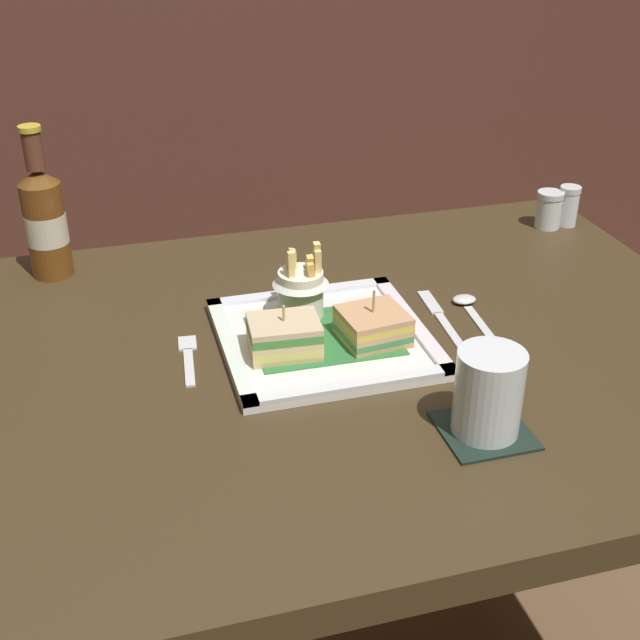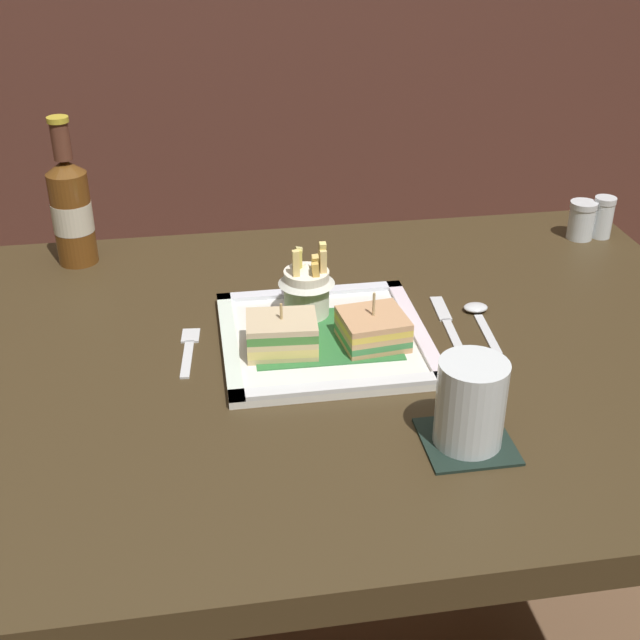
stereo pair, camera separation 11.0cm
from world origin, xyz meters
name	(u,v)px [view 2 (the right image)]	position (x,y,z in m)	size (l,w,h in m)	color
dining_table	(316,432)	(0.00, 0.00, 0.61)	(1.19, 0.84, 0.74)	#3C2E1A
square_plate	(324,338)	(0.01, 0.02, 0.75)	(0.27, 0.27, 0.02)	white
sandwich_half_left	(282,335)	(-0.05, -0.01, 0.78)	(0.10, 0.08, 0.07)	#D7B97D
sandwich_half_right	(373,329)	(0.07, -0.01, 0.77)	(0.09, 0.09, 0.07)	tan
fries_cup	(309,284)	(0.00, 0.08, 0.80)	(0.08, 0.08, 0.11)	white
beer_bottle	(71,209)	(-0.34, 0.33, 0.83)	(0.06, 0.06, 0.24)	brown
drink_coaster	(467,441)	(0.14, -0.23, 0.74)	(0.10, 0.10, 0.00)	black
water_glass	(470,408)	(0.14, -0.23, 0.79)	(0.08, 0.08, 0.10)	silver
fork	(189,349)	(-0.17, 0.03, 0.74)	(0.03, 0.13, 0.00)	silver
knife	(447,322)	(0.19, 0.04, 0.74)	(0.03, 0.17, 0.00)	silver
spoon	(479,315)	(0.24, 0.05, 0.75)	(0.03, 0.14, 0.01)	silver
salt_shaker	(581,222)	(0.51, 0.29, 0.77)	(0.05, 0.05, 0.07)	silver
pepper_shaker	(602,220)	(0.54, 0.29, 0.77)	(0.04, 0.04, 0.07)	silver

